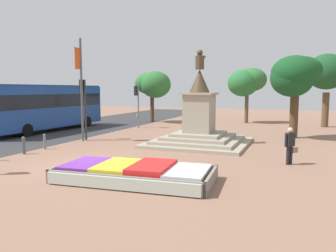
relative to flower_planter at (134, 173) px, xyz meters
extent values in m
plane|color=#8C6651|center=(-2.78, 1.31, -0.27)|extent=(85.15, 85.15, 0.00)
cube|color=#38281C|center=(-0.02, 0.06, -0.06)|extent=(5.46, 2.66, 0.43)
cube|color=gray|center=(0.08, -1.09, -0.04)|extent=(5.48, 0.57, 0.47)
cube|color=gray|center=(-0.12, 1.22, -0.04)|extent=(5.48, 0.57, 0.47)
cube|color=gray|center=(-2.70, -0.17, -0.04)|extent=(0.31, 2.42, 0.47)
cube|color=gray|center=(2.67, 0.29, -0.04)|extent=(0.31, 2.42, 0.47)
cube|color=#72339E|center=(-1.92, -0.10, 0.21)|extent=(1.44, 2.12, 0.11)
cube|color=yellow|center=(-0.65, 0.01, 0.22)|extent=(1.44, 2.12, 0.13)
cube|color=red|center=(0.62, 0.12, 0.26)|extent=(1.44, 2.12, 0.20)
cube|color=white|center=(1.89, 0.23, 0.21)|extent=(1.44, 2.12, 0.10)
cube|color=#B2BCAD|center=(0.09, -1.14, -0.03)|extent=(5.21, 0.65, 0.39)
cube|color=#9E947F|center=(-0.08, 8.35, -0.18)|extent=(5.56, 5.56, 0.17)
cube|color=#9E947F|center=(-0.08, 8.35, -0.01)|extent=(4.62, 4.62, 0.17)
cube|color=gray|center=(-0.08, 8.35, 0.16)|extent=(3.69, 3.69, 0.17)
cube|color=#9F9580|center=(-0.08, 8.35, 0.33)|extent=(2.75, 2.75, 0.17)
cube|color=#9E937F|center=(-0.08, 8.35, 1.51)|extent=(1.57, 1.57, 2.19)
cube|color=#9E937F|center=(-0.08, 8.35, 2.66)|extent=(1.85, 1.85, 0.12)
cone|color=#473823|center=(-0.08, 8.35, 3.39)|extent=(1.18, 1.18, 1.32)
cylinder|color=#473823|center=(-0.08, 8.35, 4.43)|extent=(0.50, 0.50, 0.77)
sphere|color=#473823|center=(-0.08, 8.35, 4.98)|extent=(0.34, 0.34, 0.34)
cylinder|color=#473823|center=(0.00, 8.65, 4.58)|extent=(0.26, 0.61, 0.56)
cylinder|color=#2D2D33|center=(-7.16, 7.24, 1.62)|extent=(0.12, 0.12, 3.78)
cube|color=black|center=(-7.36, 7.23, 3.11)|extent=(0.25, 0.29, 0.80)
cylinder|color=#4B0808|center=(-7.49, 7.23, 3.38)|extent=(0.03, 0.14, 0.14)
cylinder|color=#543E08|center=(-7.49, 7.23, 3.11)|extent=(0.03, 0.14, 0.14)
cylinder|color=green|center=(-7.49, 7.23, 2.84)|extent=(0.03, 0.14, 0.14)
cylinder|color=slate|center=(-6.98, 14.25, 1.47)|extent=(0.12, 0.12, 3.47)
cube|color=black|center=(-7.18, 14.26, 2.80)|extent=(0.25, 0.29, 0.80)
cylinder|color=#4B0808|center=(-7.32, 14.27, 3.07)|extent=(0.04, 0.14, 0.14)
cylinder|color=yellow|center=(-7.32, 14.27, 2.80)|extent=(0.04, 0.14, 0.14)
cylinder|color=#0D4211|center=(-7.32, 14.27, 2.53)|extent=(0.04, 0.14, 0.14)
cube|color=gold|center=(-7.08, 14.26, 0.78)|extent=(0.11, 0.16, 0.20)
cylinder|color=#4C5156|center=(-7.08, 6.79, 2.85)|extent=(0.14, 0.14, 6.23)
cube|color=#D84C19|center=(-7.09, 6.49, 4.74)|extent=(0.04, 0.47, 1.25)
cylinder|color=#4C5156|center=(-7.09, 6.49, 5.36)|extent=(0.05, 0.61, 0.03)
cube|color=#1E4799|center=(-12.62, 9.80, 1.61)|extent=(2.90, 10.72, 3.05)
cube|color=black|center=(-12.62, 9.80, 2.06)|extent=(2.91, 10.40, 0.98)
cube|color=navy|center=(-12.62, 9.80, 3.18)|extent=(2.84, 10.50, 0.10)
cylinder|color=black|center=(-13.59, 13.30, 0.18)|extent=(0.32, 0.91, 0.90)
cylinder|color=black|center=(-11.35, 13.21, 0.18)|extent=(0.32, 0.91, 0.90)
cylinder|color=black|center=(-13.87, 6.93, 0.18)|extent=(0.32, 0.91, 0.90)
cylinder|color=black|center=(-11.62, 6.84, 0.18)|extent=(0.32, 0.91, 0.90)
cylinder|color=black|center=(4.90, 4.60, 0.13)|extent=(0.13, 0.13, 0.79)
cylinder|color=black|center=(5.02, 4.74, 0.13)|extent=(0.13, 0.13, 0.79)
cube|color=black|center=(4.96, 4.67, 0.80)|extent=(0.42, 0.43, 0.56)
cylinder|color=black|center=(4.80, 4.49, 0.78)|extent=(0.09, 0.09, 0.53)
cylinder|color=black|center=(5.12, 4.85, 0.78)|extent=(0.09, 0.09, 0.53)
sphere|color=beige|center=(4.96, 4.67, 1.22)|extent=(0.20, 0.20, 0.20)
cube|color=olive|center=(5.16, 4.89, 0.32)|extent=(0.27, 0.29, 0.22)
cylinder|color=#4C5156|center=(-7.28, 2.27, 0.10)|extent=(0.16, 0.16, 0.74)
sphere|color=#4C5156|center=(-7.28, 2.27, 0.52)|extent=(0.17, 0.17, 0.17)
cylinder|color=slate|center=(-7.29, 3.71, 0.08)|extent=(0.13, 0.13, 0.71)
sphere|color=slate|center=(-7.29, 3.71, 0.48)|extent=(0.15, 0.15, 0.15)
cylinder|color=#4C3823|center=(5.02, 12.99, 1.21)|extent=(0.54, 0.54, 2.96)
ellipsoid|color=#164A20|center=(4.96, 12.51, 3.94)|extent=(2.91, 2.86, 2.21)
ellipsoid|color=#184923|center=(4.82, 12.40, 3.65)|extent=(2.70, 2.35, 2.44)
ellipsoid|color=#194A24|center=(5.42, 13.23, 4.11)|extent=(2.44, 2.22, 1.86)
cylinder|color=brown|center=(7.43, 20.63, 1.19)|extent=(0.55, 0.55, 2.92)
ellipsoid|color=#1C4B20|center=(7.50, 20.91, 4.36)|extent=(2.75, 2.40, 2.49)
ellipsoid|color=#1B4D25|center=(7.34, 20.07, 4.35)|extent=(3.21, 2.86, 2.91)
cylinder|color=brown|center=(0.75, 21.63, 1.01)|extent=(0.34, 0.34, 2.57)
ellipsoid|color=#2A6D35|center=(0.34, 21.68, 3.50)|extent=(2.86, 2.89, 2.52)
ellipsoid|color=#306D33|center=(1.06, 22.15, 3.83)|extent=(2.85, 2.66, 2.22)
cylinder|color=#4C3823|center=(-7.99, 19.26, 0.93)|extent=(0.37, 0.37, 2.40)
ellipsoid|color=#2E6D31|center=(-7.40, 18.76, 3.36)|extent=(2.93, 2.80, 2.52)
ellipsoid|color=#2B6C32|center=(-8.29, 19.08, 3.49)|extent=(2.60, 2.62, 2.06)
camera|label=1|loc=(5.17, -9.92, 2.91)|focal=35.00mm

